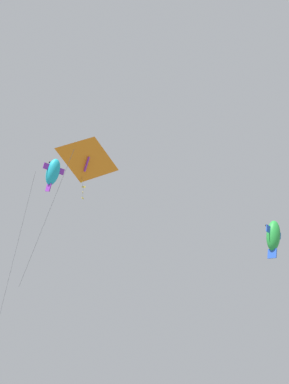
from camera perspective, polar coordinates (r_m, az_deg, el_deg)
The scene contains 3 objects.
kite_delta_far_centre at distance 33.15m, azimuth -4.92°, elevation 2.69°, with size 4.18×3.59×7.11m.
kite_fish_highest at distance 38.36m, azimuth -7.78°, elevation 1.67°, with size 3.21×2.59×9.37m.
kite_fish_upper_right at distance 42.52m, azimuth 10.86°, elevation -3.67°, with size 1.47×1.50×2.52m.
Camera 1 is at (2.29, -33.04, 15.38)m, focal length 62.94 mm.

